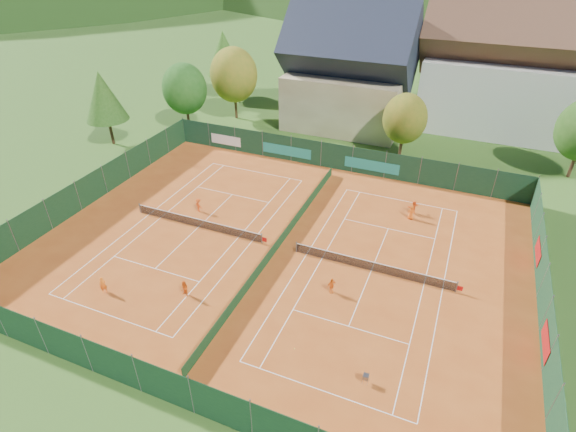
# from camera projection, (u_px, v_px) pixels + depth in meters

# --- Properties ---
(ground) EXTENTS (600.00, 600.00, 0.00)m
(ground) POSITION_uv_depth(u_px,v_px,m) (279.00, 248.00, 38.21)
(ground) COLOR #2F581B
(ground) RESTS_ON ground
(clay_pad) EXTENTS (40.00, 32.00, 0.01)m
(clay_pad) POSITION_uv_depth(u_px,v_px,m) (279.00, 247.00, 38.19)
(clay_pad) COLOR #AA4919
(clay_pad) RESTS_ON ground
(court_markings_left) EXTENTS (11.03, 23.83, 0.00)m
(court_markings_left) POSITION_uv_depth(u_px,v_px,m) (198.00, 227.00, 40.78)
(court_markings_left) COLOR white
(court_markings_left) RESTS_ON ground
(court_markings_right) EXTENTS (11.03, 23.83, 0.00)m
(court_markings_right) POSITION_uv_depth(u_px,v_px,m) (371.00, 271.00, 35.60)
(court_markings_right) COLOR white
(court_markings_right) RESTS_ON ground
(tennis_net_left) EXTENTS (13.30, 0.10, 1.02)m
(tennis_net_left) POSITION_uv_depth(u_px,v_px,m) (199.00, 223.00, 40.46)
(tennis_net_left) COLOR #59595B
(tennis_net_left) RESTS_ON ground
(tennis_net_right) EXTENTS (13.30, 0.10, 1.02)m
(tennis_net_right) POSITION_uv_depth(u_px,v_px,m) (374.00, 266.00, 35.28)
(tennis_net_right) COLOR #59595B
(tennis_net_right) RESTS_ON ground
(court_divider) EXTENTS (0.03, 28.80, 1.00)m
(court_divider) POSITION_uv_depth(u_px,v_px,m) (279.00, 243.00, 37.92)
(court_divider) COLOR #153B1C
(court_divider) RESTS_ON ground
(fence_north) EXTENTS (40.00, 0.10, 3.00)m
(fence_north) POSITION_uv_depth(u_px,v_px,m) (333.00, 156.00, 49.95)
(fence_north) COLOR #12331F
(fence_north) RESTS_ON ground
(fence_south) EXTENTS (40.00, 0.04, 3.00)m
(fence_south) POSITION_uv_depth(u_px,v_px,m) (164.00, 385.00, 24.97)
(fence_south) COLOR #13341D
(fence_south) RESTS_ON ground
(fence_west) EXTENTS (0.04, 32.00, 3.00)m
(fence_west) POSITION_uv_depth(u_px,v_px,m) (92.00, 188.00, 43.86)
(fence_west) COLOR #13361B
(fence_west) RESTS_ON ground
(fence_east) EXTENTS (0.09, 32.00, 3.00)m
(fence_east) POSITION_uv_depth(u_px,v_px,m) (544.00, 297.00, 30.96)
(fence_east) COLOR #143820
(fence_east) RESTS_ON ground
(chalet) EXTENTS (16.20, 12.00, 16.00)m
(chalet) POSITION_uv_depth(u_px,v_px,m) (349.00, 75.00, 58.85)
(chalet) COLOR beige
(chalet) RESTS_ON ground
(hotel_block_a) EXTENTS (21.60, 11.00, 17.25)m
(hotel_block_a) POSITION_uv_depth(u_px,v_px,m) (507.00, 73.00, 56.94)
(hotel_block_a) COLOR silver
(hotel_block_a) RESTS_ON ground
(tree_west_front) EXTENTS (5.72, 5.72, 8.69)m
(tree_west_front) POSITION_uv_depth(u_px,v_px,m) (185.00, 89.00, 57.91)
(tree_west_front) COLOR #462C19
(tree_west_front) RESTS_ON ground
(tree_west_mid) EXTENTS (6.44, 6.44, 9.78)m
(tree_west_mid) POSITION_uv_depth(u_px,v_px,m) (234.00, 75.00, 60.90)
(tree_west_mid) COLOR #492E1A
(tree_west_mid) RESTS_ON ground
(tree_west_back) EXTENTS (5.60, 5.60, 10.00)m
(tree_west_back) POSITION_uv_depth(u_px,v_px,m) (224.00, 53.00, 68.69)
(tree_west_back) COLOR #4A301A
(tree_west_back) RESTS_ON ground
(tree_center) EXTENTS (5.01, 5.01, 7.60)m
(tree_center) POSITION_uv_depth(u_px,v_px,m) (405.00, 119.00, 50.76)
(tree_center) COLOR #462819
(tree_center) RESTS_ON ground
(tree_west_side) EXTENTS (5.04, 5.04, 9.00)m
(tree_west_side) POSITION_uv_depth(u_px,v_px,m) (103.00, 96.00, 53.28)
(tree_west_side) COLOR #482A19
(tree_west_side) RESTS_ON ground
(mountain_backdrop) EXTENTS (820.00, 530.00, 242.00)m
(mountain_backdrop) POSITION_uv_depth(u_px,v_px,m) (511.00, 71.00, 231.54)
(mountain_backdrop) COLOR black
(mountain_backdrop) RESTS_ON ground
(ball_hopper) EXTENTS (0.34, 0.34, 0.80)m
(ball_hopper) POSITION_uv_depth(u_px,v_px,m) (366.00, 377.00, 26.55)
(ball_hopper) COLOR slate
(ball_hopper) RESTS_ON ground
(loose_ball_0) EXTENTS (0.07, 0.07, 0.07)m
(loose_ball_0) POSITION_uv_depth(u_px,v_px,m) (143.00, 268.00, 35.89)
(loose_ball_0) COLOR #CCD833
(loose_ball_0) RESTS_ON ground
(loose_ball_1) EXTENTS (0.07, 0.07, 0.07)m
(loose_ball_1) POSITION_uv_depth(u_px,v_px,m) (295.00, 349.00, 28.99)
(loose_ball_1) COLOR #CCD833
(loose_ball_1) RESTS_ON ground
(loose_ball_2) EXTENTS (0.07, 0.07, 0.07)m
(loose_ball_2) POSITION_uv_depth(u_px,v_px,m) (288.00, 221.00, 41.52)
(loose_ball_2) COLOR #CCD833
(loose_ball_2) RESTS_ON ground
(player_left_near) EXTENTS (0.58, 0.58, 1.36)m
(player_left_near) POSITION_uv_depth(u_px,v_px,m) (103.00, 285.00, 33.20)
(player_left_near) COLOR orange
(player_left_near) RESTS_ON ground
(player_left_mid) EXTENTS (0.77, 0.67, 1.35)m
(player_left_mid) POSITION_uv_depth(u_px,v_px,m) (184.00, 289.00, 32.84)
(player_left_mid) COLOR orange
(player_left_mid) RESTS_ON ground
(player_left_far) EXTENTS (1.01, 0.80, 1.37)m
(player_left_far) POSITION_uv_depth(u_px,v_px,m) (199.00, 205.00, 42.72)
(player_left_far) COLOR #E04A13
(player_left_far) RESTS_ON ground
(player_right_near) EXTENTS (0.73, 0.81, 1.33)m
(player_right_near) POSITION_uv_depth(u_px,v_px,m) (332.00, 286.00, 33.15)
(player_right_near) COLOR orange
(player_right_near) RESTS_ON ground
(player_right_far_a) EXTENTS (0.72, 0.49, 1.41)m
(player_right_far_a) POSITION_uv_depth(u_px,v_px,m) (411.00, 212.00, 41.58)
(player_right_far_a) COLOR orange
(player_right_far_a) RESTS_ON ground
(player_right_far_b) EXTENTS (1.18, 1.14, 1.34)m
(player_right_far_b) POSITION_uv_depth(u_px,v_px,m) (414.00, 207.00, 42.43)
(player_right_far_b) COLOR #E85014
(player_right_far_b) RESTS_ON ground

